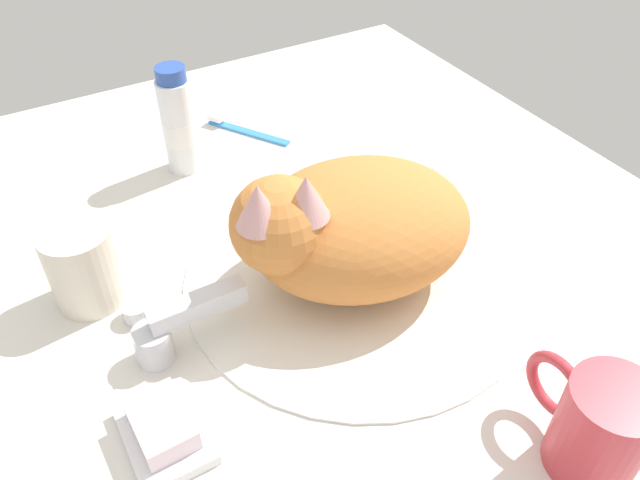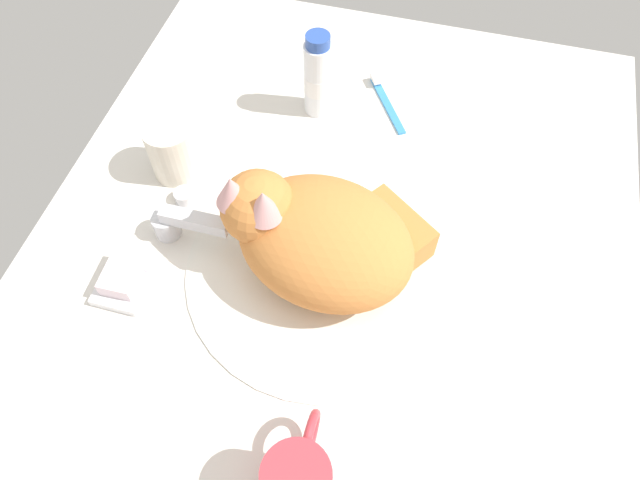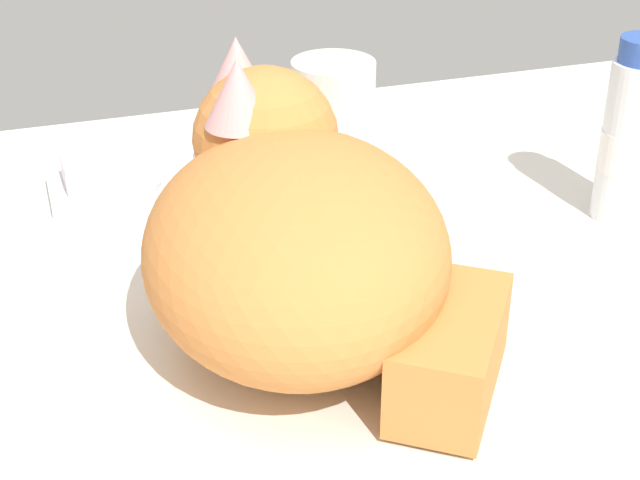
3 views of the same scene
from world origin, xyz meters
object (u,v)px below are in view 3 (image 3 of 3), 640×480
Objects in this scene: rinse_cup at (333,112)px; soap_bar at (104,169)px; faucet at (220,170)px; cat at (298,231)px; toothpaste_bottle at (631,137)px.

rinse_cup is 1.39× the size of soap_bar.
cat is (0.47, -19.77, 4.65)cm from faucet.
cat reaches higher than soap_bar.
soap_bar is (-9.13, 23.53, -4.93)cm from cat.
faucet is 1.65× the size of rinse_cup.
faucet is 2.29× the size of soap_bar.
soap_bar is at bearing -177.49° from rinse_cup.
cat is 25.72cm from soap_bar.
toothpaste_bottle is at bearing -23.22° from faucet.
toothpaste_bottle is at bearing 14.79° from cat.
faucet is at bearing -157.19° from rinse_cup.
toothpaste_bottle reaches higher than soap_bar.
cat is at bearing -113.35° from rinse_cup.
faucet reaches higher than soap_bar.
faucet is at bearing 91.36° from cat.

